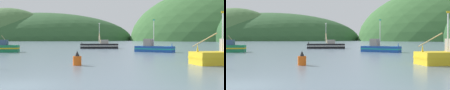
# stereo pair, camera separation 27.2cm
# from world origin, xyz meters

# --- Properties ---
(ground_plane) EXTENTS (600.00, 600.00, 0.00)m
(ground_plane) POSITION_xyz_m (0.00, 0.00, 0.00)
(ground_plane) COLOR slate
(hill_mid_left) EXTENTS (184.08, 147.27, 106.26)m
(hill_mid_left) POSITION_xyz_m (53.82, 249.42, 0.00)
(hill_mid_left) COLOR #386633
(hill_mid_left) RESTS_ON ground
(hill_far_center) EXTENTS (96.14, 76.91, 66.58)m
(hill_far_center) POSITION_xyz_m (-157.65, 204.44, 0.00)
(hill_far_center) COLOR #47703D
(hill_far_center) RESTS_ON ground
(hill_far_left) EXTENTS (214.38, 171.51, 63.72)m
(hill_far_left) POSITION_xyz_m (-145.66, 250.58, 0.00)
(hill_far_left) COLOR #2D562D
(hill_far_left) RESTS_ON ground
(fishing_boat_blue) EXTENTS (7.24, 4.02, 5.79)m
(fishing_boat_blue) POSITION_xyz_m (4.19, 33.20, 0.70)
(fishing_boat_blue) COLOR #19479E
(fishing_boat_blue) RESTS_ON ground
(fishing_boat_green) EXTENTS (6.45, 9.92, 5.54)m
(fishing_boat_green) POSITION_xyz_m (-21.65, 25.67, 0.79)
(fishing_boat_green) COLOR #197A47
(fishing_boat_green) RESTS_ON ground
(fishing_boat_black) EXTENTS (9.06, 13.68, 6.06)m
(fishing_boat_black) POSITION_xyz_m (-9.49, 44.75, 0.73)
(fishing_boat_black) COLOR black
(fishing_boat_black) RESTS_ON ground
(channel_buoy) EXTENTS (0.76, 0.76, 1.32)m
(channel_buoy) POSITION_xyz_m (-0.64, 9.77, 0.53)
(channel_buoy) COLOR #E55914
(channel_buoy) RESTS_ON ground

